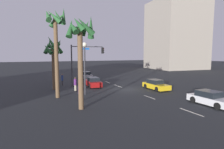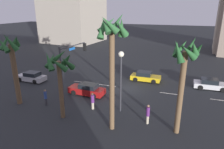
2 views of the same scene
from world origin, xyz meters
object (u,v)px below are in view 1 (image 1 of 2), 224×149
car_1 (86,75)px  car_0 (210,98)px  streetlamp (85,58)px  palm_tree_2 (56,31)px  pedestrian_1 (80,92)px  car_3 (156,85)px  traffic_signal (83,58)px  palm_tree_0 (55,52)px  pedestrian_0 (75,84)px  palm_tree_1 (53,53)px  building_1 (176,35)px  pedestrian_2 (62,79)px  car_2 (93,82)px  palm_tree_3 (81,40)px

car_1 → car_0: bearing=-167.1°
streetlamp → palm_tree_2: bearing=94.3°
palm_tree_2 → pedestrian_1: bearing=-147.2°
car_1 → car_3: bearing=-160.0°
traffic_signal → palm_tree_0: (4.66, 3.63, 1.02)m
car_0 → pedestrian_0: size_ratio=2.36×
palm_tree_1 → building_1: size_ratio=0.30×
traffic_signal → streetlamp: size_ratio=1.00×
pedestrian_0 → pedestrian_2: bearing=9.7°
streetlamp → building_1: 48.25m
pedestrian_2 → streetlamp: bearing=-170.0°
car_2 → palm_tree_3: (-10.73, 4.54, 5.40)m
car_3 → pedestrian_0: size_ratio=2.32×
pedestrian_2 → car_2: bearing=-126.1°
pedestrian_2 → palm_tree_1: palm_tree_1 is taller
traffic_signal → car_2: bearing=-142.4°
car_1 → pedestrian_0: size_ratio=2.33×
car_2 → palm_tree_2: 10.38m
car_0 → palm_tree_1: 19.55m
car_2 → pedestrian_1: size_ratio=2.36×
car_0 → streetlamp: streetlamp is taller
streetlamp → pedestrian_0: 4.48m
car_1 → car_2: (-9.71, 1.64, 0.02)m
car_1 → palm_tree_1: bearing=143.7°
pedestrian_0 → palm_tree_0: size_ratio=0.23×
pedestrian_1 → palm_tree_0: (14.15, 0.65, 4.27)m
pedestrian_0 → palm_tree_2: bearing=139.1°
pedestrian_0 → palm_tree_3: 10.02m
palm_tree_0 → pedestrian_1: bearing=-177.4°
car_1 → pedestrian_0: (-11.91, 4.81, 0.32)m
car_3 → palm_tree_1: bearing=66.9°
pedestrian_2 → palm_tree_0: (3.10, 0.65, 4.31)m
streetlamp → pedestrian_0: size_ratio=3.45×
pedestrian_2 → palm_tree_2: size_ratio=0.18×
pedestrian_0 → palm_tree_2: (-3.10, 2.68, 6.43)m
streetlamp → car_2: bearing=-27.5°
car_0 → car_2: bearing=26.4°
car_3 → palm_tree_2: palm_tree_2 is taller
streetlamp → pedestrian_2: (8.02, 1.41, -3.40)m
streetlamp → palm_tree_0: bearing=10.5°
car_1 → car_2: bearing=170.4°
palm_tree_1 → palm_tree_2: palm_tree_2 is taller
car_1 → traffic_signal: traffic_signal is taller
streetlamp → pedestrian_2: size_ratio=3.46×
building_1 → car_3: bearing=138.7°
car_3 → palm_tree_0: palm_tree_0 is taller
building_1 → car_0: bearing=146.2°
pedestrian_1 → building_1: building_1 is taller
pedestrian_0 → pedestrian_1: (-5.89, 0.88, 0.06)m
car_1 → palm_tree_0: 8.67m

